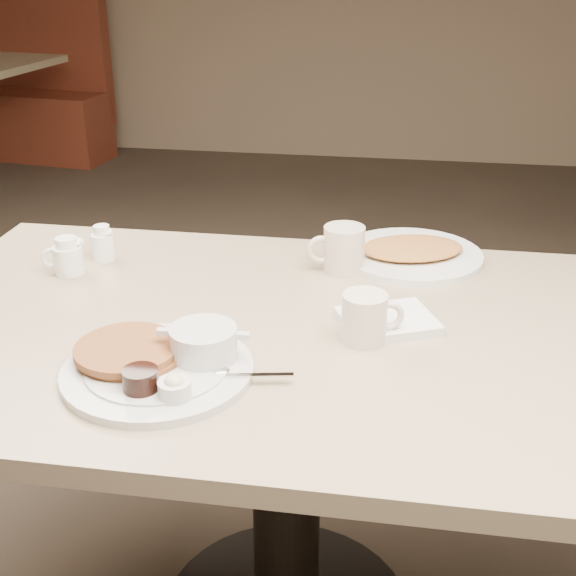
# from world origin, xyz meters

# --- Properties ---
(diner_table) EXTENTS (1.50, 0.90, 0.75)m
(diner_table) POSITION_xyz_m (0.00, 0.00, 0.58)
(diner_table) COLOR tan
(diner_table) RESTS_ON ground
(main_plate) EXTENTS (0.39, 0.33, 0.07)m
(main_plate) POSITION_xyz_m (-0.18, -0.19, 0.77)
(main_plate) COLOR silver
(main_plate) RESTS_ON diner_table
(coffee_mug_near) EXTENTS (0.12, 0.10, 0.09)m
(coffee_mug_near) POSITION_xyz_m (0.15, -0.03, 0.80)
(coffee_mug_near) COLOR beige
(coffee_mug_near) RESTS_ON diner_table
(napkin) EXTENTS (0.21, 0.19, 0.02)m
(napkin) POSITION_xyz_m (0.18, 0.03, 0.76)
(napkin) COLOR silver
(napkin) RESTS_ON diner_table
(coffee_mug_far) EXTENTS (0.13, 0.11, 0.10)m
(coffee_mug_far) POSITION_xyz_m (0.08, 0.28, 0.80)
(coffee_mug_far) COLOR beige
(coffee_mug_far) RESTS_ON diner_table
(creamer_left) EXTENTS (0.09, 0.07, 0.08)m
(creamer_left) POSITION_xyz_m (-0.50, 0.17, 0.79)
(creamer_left) COLOR white
(creamer_left) RESTS_ON diner_table
(creamer_right) EXTENTS (0.07, 0.05, 0.08)m
(creamer_right) POSITION_xyz_m (-0.45, 0.26, 0.79)
(creamer_right) COLOR white
(creamer_right) RESTS_ON diner_table
(hash_plate) EXTENTS (0.40, 0.40, 0.04)m
(hash_plate) POSITION_xyz_m (0.22, 0.37, 0.76)
(hash_plate) COLOR silver
(hash_plate) RESTS_ON diner_table
(booth_back_left) EXTENTS (1.18, 1.33, 1.12)m
(booth_back_left) POSITION_xyz_m (-2.35, 3.63, 0.41)
(booth_back_left) COLOR maroon
(booth_back_left) RESTS_ON ground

